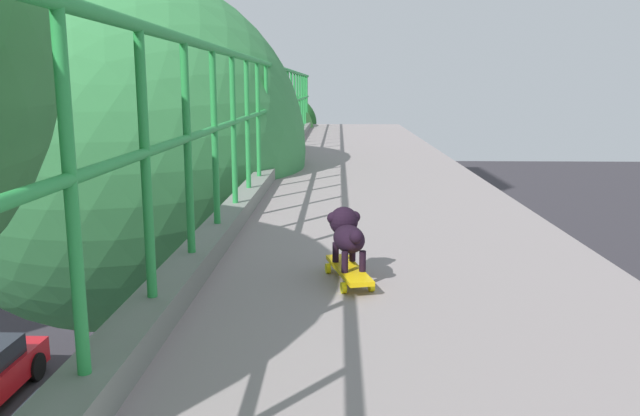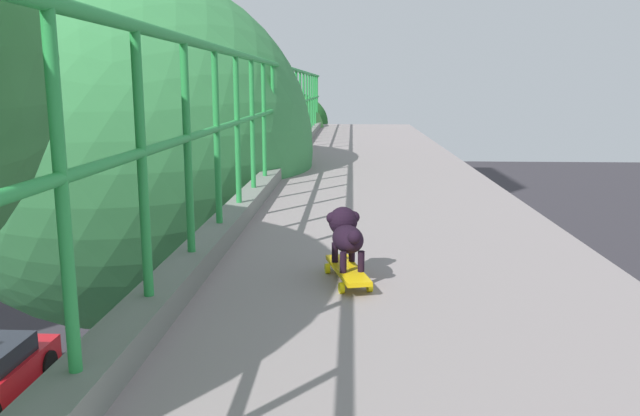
# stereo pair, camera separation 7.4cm
# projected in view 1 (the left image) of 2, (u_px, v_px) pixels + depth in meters

# --- Properties ---
(overpass_deck) EXTENTS (2.53, 29.98, 0.44)m
(overpass_deck) POSITION_uv_depth(u_px,v_px,m) (425.00, 374.00, 2.83)
(overpass_deck) COLOR gray
(overpass_deck) RESTS_ON bridge_pier
(green_railing) EXTENTS (0.20, 28.48, 1.32)m
(green_railing) POSITION_uv_depth(u_px,v_px,m) (151.00, 267.00, 2.77)
(green_railing) COLOR slate
(green_railing) RESTS_ON overpass_deck
(city_bus) EXTENTS (2.52, 10.53, 3.10)m
(city_bus) POSITION_uv_depth(u_px,v_px,m) (152.00, 211.00, 28.57)
(city_bus) COLOR beige
(city_bus) RESTS_ON ground
(roadside_tree_mid) EXTENTS (4.98, 4.98, 8.87)m
(roadside_tree_mid) POSITION_uv_depth(u_px,v_px,m) (117.00, 152.00, 8.32)
(roadside_tree_mid) COLOR #4B332E
(roadside_tree_mid) RESTS_ON ground
(roadside_tree_far) EXTENTS (4.58, 4.58, 7.72)m
(roadside_tree_far) POSITION_uv_depth(u_px,v_px,m) (228.00, 138.00, 16.58)
(roadside_tree_far) COLOR #4D342F
(roadside_tree_far) RESTS_ON ground
(roadside_tree_farthest) EXTENTS (3.60, 3.60, 7.13)m
(roadside_tree_farthest) POSITION_uv_depth(u_px,v_px,m) (276.00, 124.00, 27.70)
(roadside_tree_farthest) COLOR brown
(roadside_tree_farthest) RESTS_ON ground
(toy_skateboard) EXTENTS (0.27, 0.57, 0.08)m
(toy_skateboard) POSITION_uv_depth(u_px,v_px,m) (349.00, 271.00, 3.43)
(toy_skateboard) COLOR #E5B30D
(toy_skateboard) RESTS_ON overpass_deck
(small_dog) EXTENTS (0.23, 0.40, 0.31)m
(small_dog) POSITION_uv_depth(u_px,v_px,m) (347.00, 232.00, 3.46)
(small_dog) COLOR black
(small_dog) RESTS_ON toy_skateboard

